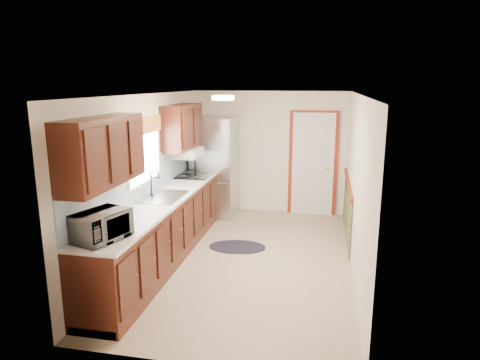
% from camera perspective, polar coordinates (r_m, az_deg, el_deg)
% --- Properties ---
extents(room_shell, '(3.20, 5.20, 2.52)m').
position_cam_1_polar(room_shell, '(6.08, 1.01, -0.03)').
color(room_shell, tan).
rests_on(room_shell, ground).
extents(kitchen_run, '(0.63, 4.00, 2.20)m').
position_cam_1_polar(kitchen_run, '(6.25, -10.73, -3.61)').
color(kitchen_run, '#39140D').
rests_on(kitchen_run, ground).
extents(back_wall_trim, '(1.12, 2.30, 2.08)m').
position_cam_1_polar(back_wall_trim, '(8.22, 10.60, 0.94)').
color(back_wall_trim, maroon).
rests_on(back_wall_trim, ground).
extents(ceiling_fixture, '(0.30, 0.30, 0.06)m').
position_cam_1_polar(ceiling_fixture, '(5.80, -2.28, 10.90)').
color(ceiling_fixture, '#FFD88C').
rests_on(ceiling_fixture, room_shell).
extents(microwave, '(0.46, 0.63, 0.38)m').
position_cam_1_polar(microwave, '(4.71, -18.00, -5.44)').
color(microwave, white).
rests_on(microwave, kitchen_run).
extents(refrigerator, '(0.81, 0.81, 1.92)m').
position_cam_1_polar(refrigerator, '(8.31, -3.41, 1.76)').
color(refrigerator, '#B7B7BC').
rests_on(refrigerator, ground).
extents(rug, '(0.95, 0.66, 0.01)m').
position_cam_1_polar(rug, '(6.88, -0.36, -8.89)').
color(rug, black).
rests_on(rug, ground).
extents(cooktop, '(0.55, 0.66, 0.02)m').
position_cam_1_polar(cooktop, '(7.62, -6.12, 0.63)').
color(cooktop, black).
rests_on(cooktop, kitchen_run).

